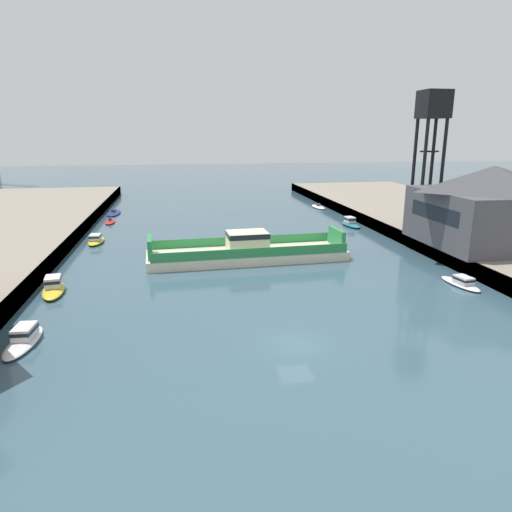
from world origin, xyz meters
TOP-DOWN VIEW (x-y plane):
  - ground_plane at (0.00, 0.00)m, footprint 400.00×400.00m
  - chain_ferry at (-0.07, 23.11)m, footprint 24.01×7.53m
  - moored_boat_near_left at (19.64, 40.53)m, footprint 2.34×5.43m
  - moored_boat_near_right at (-20.08, 59.44)m, footprint 2.45×7.53m
  - moored_boat_mid_left at (19.58, 9.82)m, footprint 2.36×5.41m
  - moored_boat_mid_right at (-20.17, 14.63)m, footprint 2.70×5.94m
  - moored_boat_far_left at (-19.55, 50.32)m, footprint 1.64×4.94m
  - moored_boat_far_right at (-19.47, 3.22)m, footprint 2.25×5.90m
  - moored_boat_upstream_a at (-19.47, 35.18)m, footprint 2.17×5.43m
  - moored_boat_upstream_b at (20.17, 59.82)m, footprint 2.24×6.03m
  - warehouse_shed at (28.55, 19.08)m, footprint 14.31×14.48m
  - crane_tower at (24.89, 27.46)m, footprint 3.40×3.40m

SIDE VIEW (x-z plane):
  - ground_plane at x=0.00m, z-range 0.00..0.00m
  - moored_boat_near_right at x=-20.08m, z-range -0.24..0.62m
  - moored_boat_far_left at x=-19.55m, z-range -0.23..0.64m
  - moored_boat_upstream_b at x=20.17m, z-range -0.24..0.67m
  - moored_boat_mid_left at x=19.58m, z-range -0.14..0.93m
  - moored_boat_far_right at x=-19.47m, z-range -0.17..1.13m
  - moored_boat_upstream_a at x=-19.47m, z-range -0.17..1.14m
  - moored_boat_mid_right at x=-20.17m, z-range -0.20..1.32m
  - moored_boat_near_left at x=19.64m, z-range -0.20..1.33m
  - chain_ferry at x=-0.07m, z-range -0.68..2.79m
  - warehouse_shed at x=28.55m, z-range 1.77..11.14m
  - crane_tower at x=24.89m, z-range 7.11..25.45m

